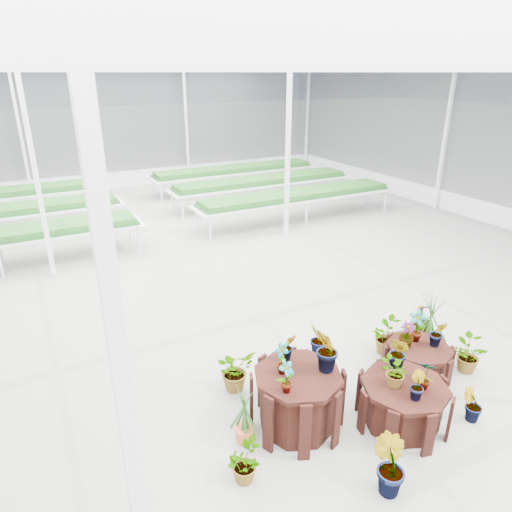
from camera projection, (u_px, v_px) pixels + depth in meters
name	position (u px, v px, depth m)	size (l,w,h in m)	color
ground_plane	(258.00, 326.00, 8.12)	(24.00, 24.00, 0.00)	gray
greenhouse_shell	(258.00, 204.00, 7.28)	(18.00, 24.00, 4.50)	white
steel_frame	(258.00, 204.00, 7.28)	(18.00, 24.00, 4.50)	silver
nursery_benches	(147.00, 206.00, 13.87)	(16.00, 7.00, 0.84)	silver
plinth_tall	(297.00, 400.00, 5.71)	(1.15, 1.15, 0.78)	black
plinth_mid	(402.00, 404.00, 5.77)	(1.13, 1.13, 0.59)	black
plinth_low	(418.00, 359.00, 6.80)	(0.98, 0.98, 0.44)	black
nursery_plants	(362.00, 361.00, 6.33)	(4.48, 2.82, 1.39)	#22541C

